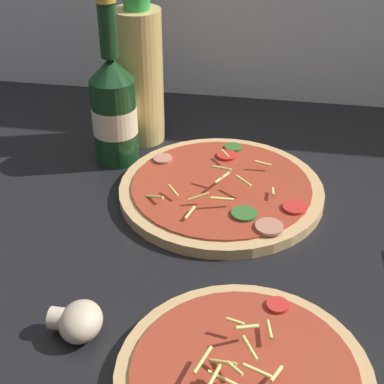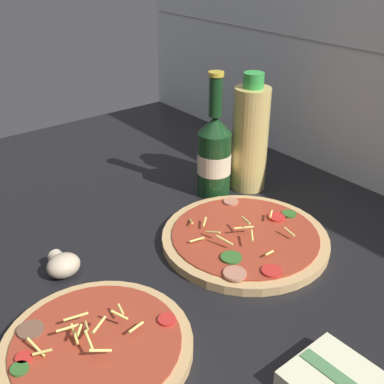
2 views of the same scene
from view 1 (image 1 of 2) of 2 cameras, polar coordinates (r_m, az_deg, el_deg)
The scene contains 6 objects.
counter_slab at distance 74.92cm, azimuth 5.87°, elevation -6.08°, with size 160.00×90.00×2.50cm.
pizza_near at distance 58.36cm, azimuth 5.01°, elevation -17.50°, with size 24.57×24.57×4.74cm.
pizza_far at distance 82.81cm, azimuth 2.87°, elevation 0.19°, with size 28.70×28.70×4.77cm.
beer_bottle at distance 88.76cm, azimuth -7.58°, elevation 8.09°, with size 6.76×6.76×25.05cm.
oil_bottle at distance 93.86cm, azimuth -5.05°, elevation 11.27°, with size 7.20×7.20×24.16cm.
mushroom_left at distance 62.85cm, azimuth -10.98°, elevation -12.19°, with size 5.53×5.27×3.69cm.
Camera 1 is at (2.08, -58.13, 48.47)cm, focal length 55.00 mm.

